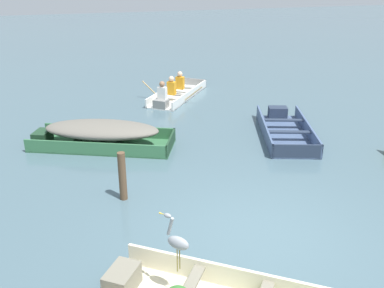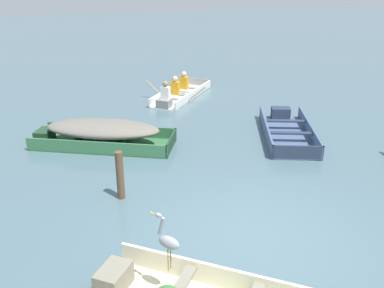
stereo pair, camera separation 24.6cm
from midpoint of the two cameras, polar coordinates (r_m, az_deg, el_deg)
ground_plane at (r=7.49m, az=7.62°, el=-12.19°), size 80.00×80.00×0.00m
skiff_slate_blue_near_moored at (r=11.98m, az=11.66°, el=1.94°), size 2.16×3.36×0.37m
skiff_green_mid_moored at (r=11.07m, az=-12.72°, el=1.52°), size 3.76×2.58×0.65m
rowboat_white_with_crew at (r=14.93m, az=-2.69°, el=6.77°), size 2.75×3.12×0.88m
heron_on_dinghy at (r=5.79m, az=-3.23°, el=-12.79°), size 0.36×0.39×0.84m
mooring_post at (r=8.41m, az=-10.09°, el=-4.26°), size 0.15×0.15×0.99m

